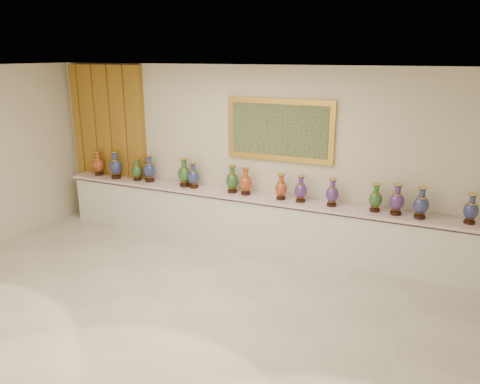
# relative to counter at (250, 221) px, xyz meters

# --- Properties ---
(ground) EXTENTS (8.00, 8.00, 0.00)m
(ground) POSITION_rel_counter_xyz_m (0.00, -2.27, -0.44)
(ground) COLOR beige
(ground) RESTS_ON ground
(room) EXTENTS (8.00, 8.00, 8.00)m
(room) POSITION_rel_counter_xyz_m (-2.48, 0.17, 1.14)
(room) COLOR beige
(room) RESTS_ON ground
(counter) EXTENTS (7.28, 0.48, 0.90)m
(counter) POSITION_rel_counter_xyz_m (0.00, 0.00, 0.00)
(counter) COLOR white
(counter) RESTS_ON ground
(vase_0) EXTENTS (0.25, 0.25, 0.47)m
(vase_0) POSITION_rel_counter_xyz_m (-3.21, -0.00, 0.67)
(vase_0) COLOR black
(vase_0) RESTS_ON counter
(vase_1) EXTENTS (0.31, 0.31, 0.52)m
(vase_1) POSITION_rel_counter_xyz_m (-2.75, -0.06, 0.70)
(vase_1) COLOR black
(vase_1) RESTS_ON counter
(vase_2) EXTENTS (0.21, 0.21, 0.41)m
(vase_2) POSITION_rel_counter_xyz_m (-2.29, -0.02, 0.65)
(vase_2) COLOR black
(vase_2) RESTS_ON counter
(vase_3) EXTENTS (0.28, 0.28, 0.50)m
(vase_3) POSITION_rel_counter_xyz_m (-2.03, 0.01, 0.69)
(vase_3) COLOR black
(vase_3) RESTS_ON counter
(vase_4) EXTENTS (0.30, 0.30, 0.50)m
(vase_4) POSITION_rel_counter_xyz_m (-1.27, -0.01, 0.69)
(vase_4) COLOR black
(vase_4) RESTS_ON counter
(vase_5) EXTENTS (0.25, 0.25, 0.45)m
(vase_5) POSITION_rel_counter_xyz_m (-1.08, -0.01, 0.66)
(vase_5) COLOR black
(vase_5) RESTS_ON counter
(vase_6) EXTENTS (0.27, 0.27, 0.47)m
(vase_6) POSITION_rel_counter_xyz_m (-0.34, 0.00, 0.67)
(vase_6) COLOR black
(vase_6) RESTS_ON counter
(vase_7) EXTENTS (0.25, 0.25, 0.45)m
(vase_7) POSITION_rel_counter_xyz_m (-0.08, -0.02, 0.67)
(vase_7) COLOR black
(vase_7) RESTS_ON counter
(vase_8) EXTENTS (0.25, 0.25, 0.42)m
(vase_8) POSITION_rel_counter_xyz_m (0.55, -0.03, 0.65)
(vase_8) COLOR black
(vase_8) RESTS_ON counter
(vase_9) EXTENTS (0.26, 0.26, 0.43)m
(vase_9) POSITION_rel_counter_xyz_m (0.88, -0.02, 0.66)
(vase_9) COLOR black
(vase_9) RESTS_ON counter
(vase_10) EXTENTS (0.23, 0.23, 0.43)m
(vase_10) POSITION_rel_counter_xyz_m (1.38, -0.02, 0.66)
(vase_10) COLOR black
(vase_10) RESTS_ON counter
(vase_11) EXTENTS (0.24, 0.24, 0.43)m
(vase_11) POSITION_rel_counter_xyz_m (2.03, -0.01, 0.65)
(vase_11) COLOR black
(vase_11) RESTS_ON counter
(vase_12) EXTENTS (0.26, 0.26, 0.46)m
(vase_12) POSITION_rel_counter_xyz_m (2.33, -0.03, 0.67)
(vase_12) COLOR black
(vase_12) RESTS_ON counter
(vase_13) EXTENTS (0.24, 0.24, 0.46)m
(vase_13) POSITION_rel_counter_xyz_m (2.67, -0.06, 0.67)
(vase_13) COLOR black
(vase_13) RESTS_ON counter
(vase_14) EXTENTS (0.20, 0.20, 0.43)m
(vase_14) POSITION_rel_counter_xyz_m (3.31, -0.00, 0.66)
(vase_14) COLOR black
(vase_14) RESTS_ON counter
(label_card) EXTENTS (0.10, 0.06, 0.00)m
(label_card) POSITION_rel_counter_xyz_m (-1.89, -0.14, 0.47)
(label_card) COLOR white
(label_card) RESTS_ON counter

